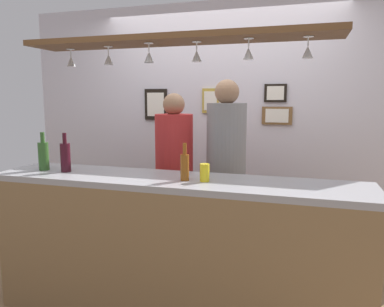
{
  "coord_description": "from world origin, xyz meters",
  "views": [
    {
      "loc": [
        0.87,
        -2.74,
        1.61
      ],
      "look_at": [
        0.0,
        0.1,
        1.16
      ],
      "focal_mm": 34.34,
      "sensor_mm": 36.0,
      "label": 1
    }
  ],
  "objects_px": {
    "bottle_beer_amber_tall": "(185,166)",
    "picture_frame_crest": "(211,101)",
    "bottle_wine_dark_red": "(65,156)",
    "bottle_champagne_green": "(44,155)",
    "picture_frame_upper_small": "(275,93)",
    "person_middle_red_shirt": "(174,167)",
    "picture_frame_caricature": "(156,104)",
    "person_right_grey_shirt": "(226,161)",
    "picture_frame_lower_pair": "(277,116)",
    "drink_can": "(205,173)"
  },
  "relations": [
    {
      "from": "person_right_grey_shirt",
      "to": "drink_can",
      "type": "relative_size",
      "value": 14.48
    },
    {
      "from": "bottle_beer_amber_tall",
      "to": "bottle_champagne_green",
      "type": "bearing_deg",
      "value": 178.51
    },
    {
      "from": "person_middle_red_shirt",
      "to": "picture_frame_crest",
      "type": "bearing_deg",
      "value": 77.96
    },
    {
      "from": "person_middle_red_shirt",
      "to": "picture_frame_caricature",
      "type": "relative_size",
      "value": 4.87
    },
    {
      "from": "bottle_beer_amber_tall",
      "to": "picture_frame_crest",
      "type": "height_order",
      "value": "picture_frame_crest"
    },
    {
      "from": "drink_can",
      "to": "picture_frame_upper_small",
      "type": "xyz_separation_m",
      "value": [
        0.34,
        1.44,
        0.55
      ]
    },
    {
      "from": "bottle_champagne_green",
      "to": "picture_frame_lower_pair",
      "type": "bearing_deg",
      "value": 40.22
    },
    {
      "from": "drink_can",
      "to": "picture_frame_lower_pair",
      "type": "bearing_deg",
      "value": 75.74
    },
    {
      "from": "drink_can",
      "to": "picture_frame_crest",
      "type": "bearing_deg",
      "value": 102.66
    },
    {
      "from": "bottle_wine_dark_red",
      "to": "picture_frame_lower_pair",
      "type": "distance_m",
      "value": 2.07
    },
    {
      "from": "person_middle_red_shirt",
      "to": "bottle_champagne_green",
      "type": "height_order",
      "value": "person_middle_red_shirt"
    },
    {
      "from": "person_right_grey_shirt",
      "to": "picture_frame_caricature",
      "type": "height_order",
      "value": "person_right_grey_shirt"
    },
    {
      "from": "bottle_champagne_green",
      "to": "bottle_beer_amber_tall",
      "type": "bearing_deg",
      "value": -1.49
    },
    {
      "from": "person_middle_red_shirt",
      "to": "picture_frame_caricature",
      "type": "height_order",
      "value": "picture_frame_caricature"
    },
    {
      "from": "bottle_beer_amber_tall",
      "to": "person_middle_red_shirt",
      "type": "bearing_deg",
      "value": 114.86
    },
    {
      "from": "person_middle_red_shirt",
      "to": "picture_frame_caricature",
      "type": "bearing_deg",
      "value": 123.11
    },
    {
      "from": "bottle_wine_dark_red",
      "to": "picture_frame_caricature",
      "type": "xyz_separation_m",
      "value": [
        0.16,
        1.42,
        0.37
      ]
    },
    {
      "from": "bottle_champagne_green",
      "to": "drink_can",
      "type": "height_order",
      "value": "bottle_champagne_green"
    },
    {
      "from": "drink_can",
      "to": "picture_frame_lower_pair",
      "type": "xyz_separation_m",
      "value": [
        0.37,
        1.44,
        0.33
      ]
    },
    {
      "from": "person_middle_red_shirt",
      "to": "person_right_grey_shirt",
      "type": "xyz_separation_m",
      "value": [
        0.48,
        -0.0,
        0.07
      ]
    },
    {
      "from": "person_right_grey_shirt",
      "to": "person_middle_red_shirt",
      "type": "bearing_deg",
      "value": 180.0
    },
    {
      "from": "person_middle_red_shirt",
      "to": "bottle_beer_amber_tall",
      "type": "bearing_deg",
      "value": -65.14
    },
    {
      "from": "bottle_champagne_green",
      "to": "picture_frame_caricature",
      "type": "relative_size",
      "value": 0.88
    },
    {
      "from": "picture_frame_upper_small",
      "to": "bottle_beer_amber_tall",
      "type": "bearing_deg",
      "value": -108.4
    },
    {
      "from": "picture_frame_upper_small",
      "to": "picture_frame_caricature",
      "type": "relative_size",
      "value": 0.65
    },
    {
      "from": "person_middle_red_shirt",
      "to": "drink_can",
      "type": "height_order",
      "value": "person_middle_red_shirt"
    },
    {
      "from": "picture_frame_lower_pair",
      "to": "bottle_champagne_green",
      "type": "bearing_deg",
      "value": -139.78
    },
    {
      "from": "person_middle_red_shirt",
      "to": "picture_frame_crest",
      "type": "height_order",
      "value": "picture_frame_crest"
    },
    {
      "from": "picture_frame_upper_small",
      "to": "person_middle_red_shirt",
      "type": "bearing_deg",
      "value": -138.76
    },
    {
      "from": "drink_can",
      "to": "picture_frame_caricature",
      "type": "xyz_separation_m",
      "value": [
        -0.95,
        1.44,
        0.43
      ]
    },
    {
      "from": "bottle_beer_amber_tall",
      "to": "bottle_champagne_green",
      "type": "distance_m",
      "value": 1.18
    },
    {
      "from": "bottle_wine_dark_red",
      "to": "bottle_champagne_green",
      "type": "relative_size",
      "value": 1.0
    },
    {
      "from": "bottle_beer_amber_tall",
      "to": "bottle_champagne_green",
      "type": "height_order",
      "value": "bottle_champagne_green"
    },
    {
      "from": "bottle_champagne_green",
      "to": "picture_frame_upper_small",
      "type": "distance_m",
      "value": 2.24
    },
    {
      "from": "bottle_beer_amber_tall",
      "to": "person_right_grey_shirt",
      "type": "bearing_deg",
      "value": 79.39
    },
    {
      "from": "bottle_beer_amber_tall",
      "to": "drink_can",
      "type": "bearing_deg",
      "value": 4.02
    },
    {
      "from": "picture_frame_lower_pair",
      "to": "picture_frame_crest",
      "type": "bearing_deg",
      "value": 180.0
    },
    {
      "from": "picture_frame_lower_pair",
      "to": "picture_frame_caricature",
      "type": "relative_size",
      "value": 0.88
    },
    {
      "from": "person_middle_red_shirt",
      "to": "picture_frame_lower_pair",
      "type": "bearing_deg",
      "value": 40.48
    },
    {
      "from": "person_middle_red_shirt",
      "to": "picture_frame_upper_small",
      "type": "height_order",
      "value": "picture_frame_upper_small"
    },
    {
      "from": "drink_can",
      "to": "picture_frame_crest",
      "type": "relative_size",
      "value": 0.47
    },
    {
      "from": "person_right_grey_shirt",
      "to": "picture_frame_crest",
      "type": "distance_m",
      "value": 0.94
    },
    {
      "from": "bottle_beer_amber_tall",
      "to": "picture_frame_lower_pair",
      "type": "bearing_deg",
      "value": 70.82
    },
    {
      "from": "person_middle_red_shirt",
      "to": "picture_frame_lower_pair",
      "type": "height_order",
      "value": "person_middle_red_shirt"
    },
    {
      "from": "picture_frame_lower_pair",
      "to": "picture_frame_caricature",
      "type": "bearing_deg",
      "value": 180.0
    },
    {
      "from": "drink_can",
      "to": "person_right_grey_shirt",
      "type": "bearing_deg",
      "value": 90.12
    },
    {
      "from": "picture_frame_lower_pair",
      "to": "picture_frame_caricature",
      "type": "xyz_separation_m",
      "value": [
        -1.31,
        0.0,
        0.11
      ]
    },
    {
      "from": "person_middle_red_shirt",
      "to": "picture_frame_lower_pair",
      "type": "xyz_separation_m",
      "value": [
        0.84,
        0.72,
        0.44
      ]
    },
    {
      "from": "person_right_grey_shirt",
      "to": "bottle_wine_dark_red",
      "type": "distance_m",
      "value": 1.32
    },
    {
      "from": "person_right_grey_shirt",
      "to": "picture_frame_lower_pair",
      "type": "bearing_deg",
      "value": 62.94
    }
  ]
}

